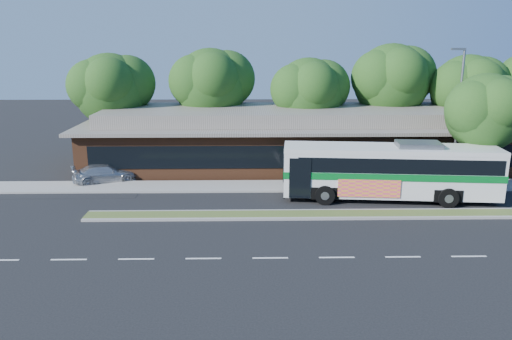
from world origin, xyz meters
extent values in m
plane|color=black|center=(0.00, 0.00, 0.00)|extent=(120.00, 120.00, 0.00)
cube|color=#445926|center=(0.00, 0.60, 0.07)|extent=(26.00, 1.10, 0.15)
cube|color=gray|center=(0.00, 6.40, 0.06)|extent=(44.00, 2.60, 0.12)
cube|color=black|center=(-18.00, 10.00, 0.01)|extent=(14.00, 12.00, 0.01)
cube|color=brown|center=(0.00, 13.00, 1.60)|extent=(32.00, 10.00, 3.20)
cube|color=#676057|center=(0.00, 13.00, 3.32)|extent=(33.20, 11.20, 0.24)
cube|color=#676057|center=(0.00, 13.00, 3.95)|extent=(30.00, 8.00, 1.00)
cube|color=black|center=(0.00, 7.97, 1.70)|extent=(30.00, 0.06, 1.60)
cylinder|color=slate|center=(9.60, 6.00, 4.50)|extent=(0.16, 0.16, 9.00)
cube|color=slate|center=(9.20, 6.00, 9.00)|extent=(0.90, 0.18, 0.14)
cylinder|color=black|center=(-15.00, 15.00, 1.99)|extent=(0.44, 0.44, 3.99)
sphere|color=#163F15|center=(-15.00, 15.00, 5.73)|extent=(5.80, 5.80, 5.80)
sphere|color=#163F15|center=(-13.70, 15.43, 6.19)|extent=(4.52, 4.52, 4.52)
cylinder|color=black|center=(-7.00, 16.00, 2.10)|extent=(0.44, 0.44, 4.20)
sphere|color=#163F15|center=(-7.00, 16.00, 6.00)|extent=(6.00, 6.00, 6.00)
sphere|color=#163F15|center=(-5.65, 16.45, 6.48)|extent=(4.68, 4.68, 4.68)
cylinder|color=black|center=(1.00, 15.00, 1.89)|extent=(0.44, 0.44, 3.78)
sphere|color=#163F15|center=(1.00, 15.00, 5.46)|extent=(5.60, 5.60, 5.60)
sphere|color=#163F15|center=(2.26, 15.42, 5.91)|extent=(4.37, 4.37, 4.37)
cylinder|color=black|center=(8.00, 16.00, 2.21)|extent=(0.44, 0.44, 4.41)
sphere|color=#163F15|center=(8.00, 16.00, 6.27)|extent=(6.20, 6.20, 6.20)
sphere|color=#163F15|center=(9.39, 16.46, 6.77)|extent=(4.84, 4.84, 4.84)
cylinder|color=black|center=(14.00, 15.00, 1.93)|extent=(0.44, 0.44, 3.86)
sphere|color=#163F15|center=(14.00, 15.00, 5.60)|extent=(5.80, 5.80, 5.80)
sphere|color=#163F15|center=(15.30, 15.43, 6.07)|extent=(4.52, 4.52, 4.52)
cube|color=silver|center=(4.67, 3.54, 1.84)|extent=(13.02, 3.96, 2.95)
cube|color=black|center=(4.99, 3.51, 2.43)|extent=(12.01, 3.91, 0.88)
cube|color=silver|center=(4.67, 3.54, 3.18)|extent=(13.05, 3.99, 0.28)
cube|color=#046420|center=(4.67, 3.54, 1.75)|extent=(13.09, 4.03, 0.41)
cube|color=black|center=(-1.73, 4.17, 2.19)|extent=(0.30, 2.39, 1.83)
cube|color=black|center=(11.07, 2.91, 2.53)|extent=(0.28, 2.23, 1.18)
cube|color=#EE4662|center=(3.15, 2.28, 1.07)|extent=(3.62, 0.41, 1.07)
cube|color=slate|center=(6.26, 3.38, 3.46)|extent=(2.72, 1.95, 0.32)
cylinder|color=black|center=(0.60, 2.59, 0.59)|extent=(1.21, 0.50, 1.18)
cylinder|color=black|center=(0.87, 5.26, 0.59)|extent=(1.21, 0.50, 1.18)
cylinder|color=black|center=(7.73, 1.89, 0.59)|extent=(1.21, 0.50, 1.18)
cylinder|color=black|center=(7.99, 4.56, 0.59)|extent=(1.21, 0.50, 1.18)
imported|color=#A5A7AC|center=(-13.83, 7.80, 0.63)|extent=(4.68, 3.28, 1.26)
cylinder|color=black|center=(11.00, 5.30, 1.83)|extent=(0.44, 0.44, 3.67)
sphere|color=#163F15|center=(11.00, 5.30, 5.13)|extent=(4.88, 4.88, 4.88)
sphere|color=#163F15|center=(12.10, 5.67, 5.52)|extent=(3.81, 3.81, 3.81)
camera|label=1|loc=(-4.04, -25.69, 9.38)|focal=35.00mm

